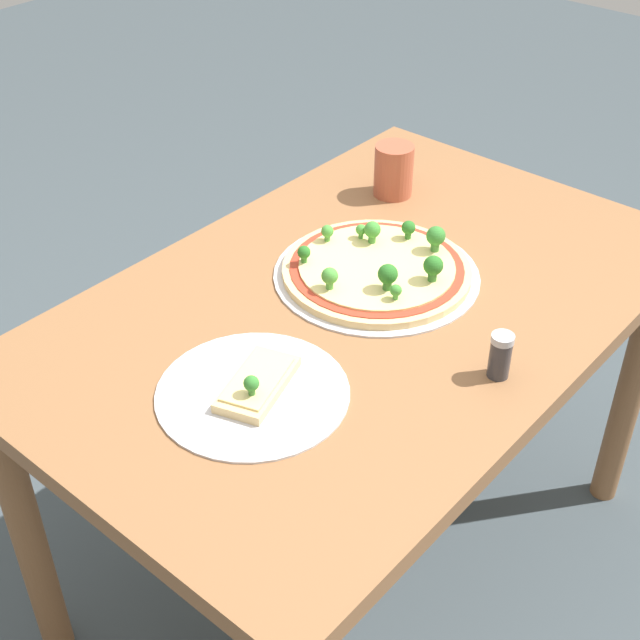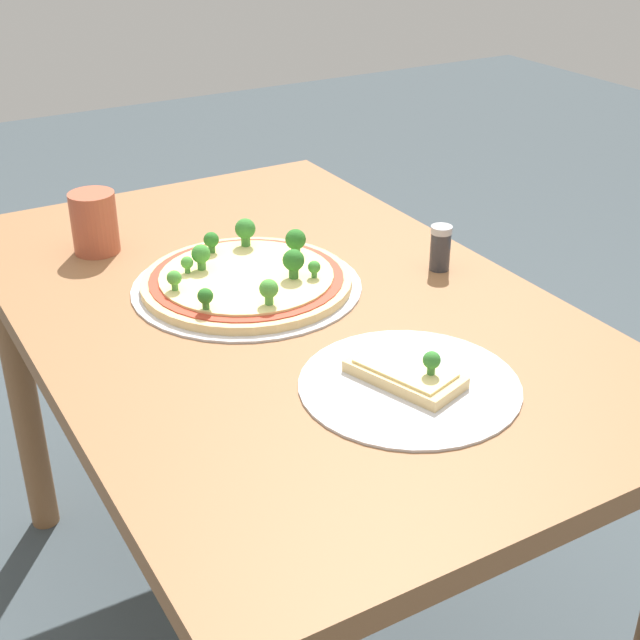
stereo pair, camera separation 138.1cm
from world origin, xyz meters
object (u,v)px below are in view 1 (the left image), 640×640
at_px(pizza_tray_slice, 255,389).
at_px(condiment_shaker, 500,355).
at_px(dining_table, 361,342).
at_px(drinking_cup, 394,170).
at_px(pizza_tray_whole, 378,269).

distance_m(pizza_tray_slice, condiment_shaker, 0.38).
distance_m(dining_table, pizza_tray_slice, 0.32).
bearing_deg(condiment_shaker, drinking_cup, 52.67).
bearing_deg(dining_table, condiment_shaker, -95.16).
bearing_deg(drinking_cup, dining_table, -150.83).
bearing_deg(pizza_tray_slice, dining_table, 5.82).
bearing_deg(pizza_tray_whole, dining_table, -162.25).
bearing_deg(pizza_tray_whole, drinking_cup, 31.97).
height_order(dining_table, condiment_shaker, condiment_shaker).
relative_size(drinking_cup, condiment_shaker, 1.39).
bearing_deg(pizza_tray_whole, pizza_tray_slice, -171.78).
height_order(pizza_tray_whole, drinking_cup, drinking_cup).
distance_m(dining_table, condiment_shaker, 0.32).
bearing_deg(dining_table, pizza_tray_slice, -174.18).
height_order(pizza_tray_slice, condiment_shaker, condiment_shaker).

